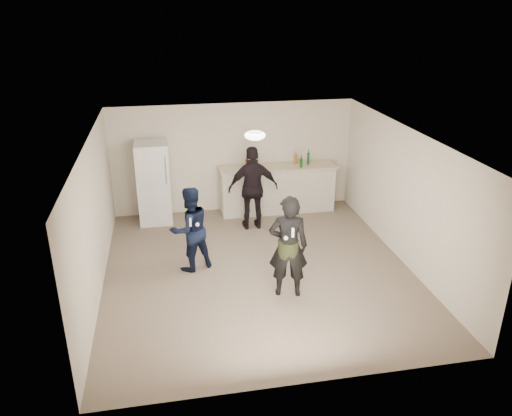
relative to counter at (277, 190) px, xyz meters
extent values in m
plane|color=#6B5B4C|center=(-0.97, -2.67, -0.53)|extent=(6.00, 6.00, 0.00)
plane|color=silver|center=(-0.97, -2.67, 1.98)|extent=(6.00, 6.00, 0.00)
plane|color=beige|center=(-0.97, 0.33, 0.72)|extent=(6.00, 0.00, 6.00)
plane|color=beige|center=(-0.97, -5.67, 0.72)|extent=(6.00, 0.00, 6.00)
plane|color=beige|center=(-3.72, -2.67, 0.72)|extent=(0.00, 6.00, 6.00)
plane|color=beige|center=(1.78, -2.67, 0.72)|extent=(0.00, 6.00, 6.00)
cube|color=beige|center=(0.00, 0.00, 0.00)|extent=(2.60, 0.56, 1.05)
cube|color=beige|center=(0.00, 0.00, 0.55)|extent=(2.68, 0.64, 0.04)
cube|color=white|center=(-2.79, -0.07, 0.38)|extent=(0.70, 0.70, 1.80)
cylinder|color=silver|center=(-2.51, -0.44, 0.78)|extent=(0.02, 0.02, 0.60)
ellipsoid|color=white|center=(-0.97, -2.37, 1.93)|extent=(0.36, 0.36, 0.16)
cylinder|color=silver|center=(-0.69, 0.03, 0.65)|extent=(0.08, 0.08, 0.17)
imported|color=#0E1A3C|center=(-2.15, -2.37, 0.26)|extent=(0.94, 0.86, 1.58)
imported|color=black|center=(-0.64, -3.54, 0.36)|extent=(0.72, 0.54, 1.77)
cylinder|color=#303C1B|center=(-0.64, -3.54, 0.32)|extent=(0.34, 0.34, 0.28)
imported|color=black|center=(-0.72, -0.81, 0.38)|extent=(1.07, 0.45, 1.81)
cube|color=white|center=(-2.15, -2.65, 0.53)|extent=(0.04, 0.04, 0.15)
sphere|color=white|center=(-2.03, -2.62, 0.45)|extent=(0.07, 0.07, 0.07)
cube|color=white|center=(-0.64, -3.79, 0.72)|extent=(0.04, 0.04, 0.15)
sphere|color=white|center=(-0.74, -3.76, 0.62)|extent=(0.07, 0.07, 0.07)
cylinder|color=#923E15|center=(-0.72, -0.05, 0.68)|extent=(0.07, 0.07, 0.22)
cylinder|color=#154A1F|center=(0.72, 0.02, 0.70)|extent=(0.06, 0.06, 0.27)
cylinder|color=#154A15|center=(0.50, -0.16, 0.66)|extent=(0.07, 0.07, 0.20)
cylinder|color=#A06C17|center=(0.45, 0.13, 0.67)|extent=(0.08, 0.08, 0.21)
camera|label=1|loc=(-2.49, -10.54, 4.04)|focal=35.00mm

